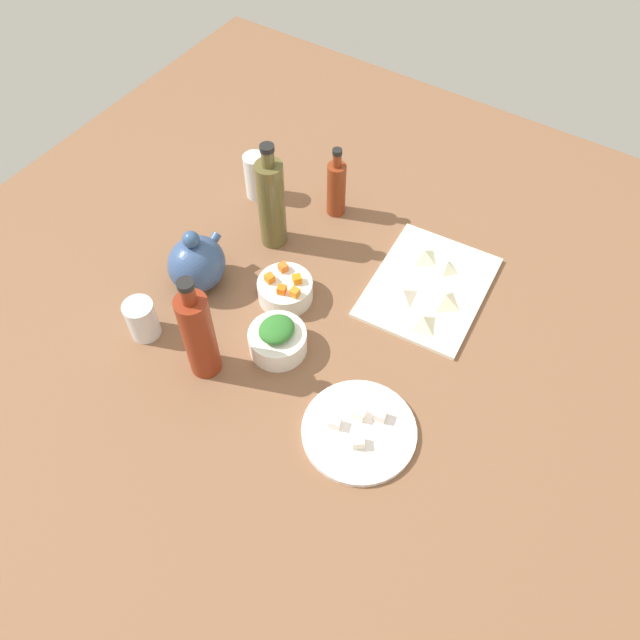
{
  "coord_description": "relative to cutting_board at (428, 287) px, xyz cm",
  "views": [
    {
      "loc": [
        -66.77,
        -43.09,
        114.99
      ],
      "look_at": [
        0.0,
        0.0,
        8.0
      ],
      "focal_mm": 35.98,
      "sensor_mm": 36.0,
      "label": 1
    }
  ],
  "objects": [
    {
      "name": "tofu_cube_1",
      "position": [
        -42.22,
        -6.58,
        1.8
      ],
      "size": [
        3.07,
        3.07,
        2.2
      ],
      "primitive_type": "cube",
      "rotation": [
        0.0,
        0.0,
        0.63
      ],
      "color": "#EFEBCE",
      "rests_on": "plate_tofu"
    },
    {
      "name": "carrot_cube_0",
      "position": [
        -20.93,
        28.65,
        5.43
      ],
      "size": [
        2.28,
        2.28,
        1.8
      ],
      "primitive_type": "cube",
      "rotation": [
        0.0,
        0.0,
        2.82
      ],
      "color": "orange",
      "rests_on": "bowl_carrots"
    },
    {
      "name": "tofu_cube_3",
      "position": [
        -41.12,
        -0.81,
        1.8
      ],
      "size": [
        2.7,
        2.7,
        2.2
      ],
      "primitive_type": "cube",
      "rotation": [
        0.0,
        0.0,
        0.26
      ],
      "color": "white",
      "rests_on": "plate_tofu"
    },
    {
      "name": "tofu_cube_2",
      "position": [
        -36.94,
        -3.87,
        1.8
      ],
      "size": [
        2.27,
        2.27,
        2.2
      ],
      "primitive_type": "cube",
      "rotation": [
        0.0,
        0.0,
        0.03
      ],
      "color": "white",
      "rests_on": "plate_tofu"
    },
    {
      "name": "dumpling_4",
      "position": [
        -2.5,
        -5.06,
        1.81
      ],
      "size": [
        5.89,
        6.33,
        2.62
      ],
      "primitive_type": "pyramid",
      "rotation": [
        0.0,
        0.0,
        4.61
      ],
      "color": "beige",
      "rests_on": "cutting_board"
    },
    {
      "name": "teapot",
      "position": [
        -26.52,
        44.3,
        6.0
      ],
      "size": [
        14.97,
        12.23,
        15.94
      ],
      "color": "#35507F",
      "rests_on": "tabletop"
    },
    {
      "name": "bowl_greens",
      "position": [
        -31.83,
        19.05,
        2.2
      ],
      "size": [
        12.15,
        12.15,
        5.39
      ],
      "primitive_type": "cylinder",
      "color": "white",
      "rests_on": "tabletop"
    },
    {
      "name": "drinking_glass_0",
      "position": [
        -43.73,
        45.29,
        4.09
      ],
      "size": [
        6.45,
        6.45,
        9.18
      ],
      "primitive_type": "cylinder",
      "color": "white",
      "rests_on": "tabletop"
    },
    {
      "name": "tabletop",
      "position": [
        -23.93,
        13.7,
        -2.0
      ],
      "size": [
        190.0,
        190.0,
        3.0
      ],
      "primitive_type": "cube",
      "color": "brown",
      "rests_on": "ground"
    },
    {
      "name": "bottle_2",
      "position": [
        -6.52,
        37.98,
        11.47
      ],
      "size": [
        6.3,
        6.3,
        27.74
      ],
      "color": "brown",
      "rests_on": "tabletop"
    },
    {
      "name": "bottle_0",
      "position": [
        9.76,
        30.78,
        7.27
      ],
      "size": [
        4.56,
        4.56,
        18.95
      ],
      "color": "maroon",
      "rests_on": "tabletop"
    },
    {
      "name": "bottle_1",
      "position": [
        -43.47,
        28.98,
        10.96
      ],
      "size": [
        6.34,
        6.34,
        26.89
      ],
      "color": "maroon",
      "rests_on": "tabletop"
    },
    {
      "name": "carrot_cube_2",
      "position": [
        -17.93,
        23.49,
        5.43
      ],
      "size": [
        2.54,
        2.54,
        1.8
      ],
      "primitive_type": "cube",
      "rotation": [
        0.0,
        0.0,
        0.87
      ],
      "color": "orange",
      "rests_on": "bowl_carrots"
    },
    {
      "name": "carrot_cube_1",
      "position": [
        -22.16,
        24.59,
        5.43
      ],
      "size": [
        2.23,
        2.23,
        1.8
      ],
      "primitive_type": "cube",
      "rotation": [
        0.0,
        0.0,
        0.28
      ],
      "color": "orange",
      "rests_on": "bowl_carrots"
    },
    {
      "name": "dumpling_2",
      "position": [
        6.45,
        -1.17,
        1.77
      ],
      "size": [
        4.34,
        4.69,
        2.54
      ],
      "primitive_type": "pyramid",
      "rotation": [
        0.0,
        0.0,
        4.82
      ],
      "color": "beige",
      "rests_on": "cutting_board"
    },
    {
      "name": "dumpling_3",
      "position": [
        6.68,
        4.76,
        1.81
      ],
      "size": [
        6.28,
        6.57,
        2.61
      ],
      "primitive_type": "pyramid",
      "rotation": [
        0.0,
        0.0,
        4.48
      ],
      "color": "beige",
      "rests_on": "cutting_board"
    },
    {
      "name": "chopped_greens_mound",
      "position": [
        -31.83,
        19.05,
        6.38
      ],
      "size": [
        8.66,
        8.02,
        2.97
      ],
      "primitive_type": "ellipsoid",
      "rotation": [
        0.0,
        0.0,
        2.99
      ],
      "color": "#2F732C",
      "rests_on": "bowl_greens"
    },
    {
      "name": "cutting_board",
      "position": [
        0.0,
        0.0,
        0.0
      ],
      "size": [
        33.17,
        26.73,
        1.0
      ],
      "primitive_type": "cube",
      "rotation": [
        0.0,
        0.0,
        0.08
      ],
      "color": "silver",
      "rests_on": "tabletop"
    },
    {
      "name": "carrot_cube_4",
      "position": [
        -21.28,
        21.82,
        5.43
      ],
      "size": [
        1.81,
        1.81,
        1.8
      ],
      "primitive_type": "cube",
      "rotation": [
        0.0,
        0.0,
        3.14
      ],
      "color": "orange",
      "rests_on": "bowl_carrots"
    },
    {
      "name": "bowl_carrots",
      "position": [
        -19.61,
        25.64,
        2.02
      ],
      "size": [
        12.18,
        12.18,
        5.03
      ],
      "primitive_type": "cylinder",
      "color": "white",
      "rests_on": "tabletop"
    },
    {
      "name": "dumpling_0",
      "position": [
        -10.56,
        -3.72,
        1.85
      ],
      "size": [
        7.17,
        7.44,
        2.7
      ],
      "primitive_type": "pyramid",
      "rotation": [
        0.0,
        0.0,
        1.13
      ],
      "color": "beige",
      "rests_on": "cutting_board"
    },
    {
      "name": "drinking_glass_1",
      "position": [
        4.17,
        50.79,
        5.48
      ],
      "size": [
        5.6,
        5.6,
        11.97
      ],
      "primitive_type": "cylinder",
      "color": "white",
      "rests_on": "tabletop"
    },
    {
      "name": "plate_tofu",
      "position": [
        -39.46,
        -5.25,
        0.1
      ],
      "size": [
        22.24,
        22.24,
        1.2
      ],
      "primitive_type": "cylinder",
      "color": "white",
      "rests_on": "tabletop"
    },
    {
      "name": "carrot_cube_3",
      "position": [
        -16.76,
        27.98,
        5.43
      ],
      "size": [
        2.38,
        2.38,
        1.8
      ],
      "primitive_type": "cube",
      "rotation": [
        0.0,
        0.0,
        1.15
      ],
      "color": "orange",
      "rests_on": "bowl_carrots"
    },
    {
      "name": "tofu_cube_0",
      "position": [
        -35.1,
        -7.33,
        1.8
      ],
      "size": [
        2.61,
        2.61,
        2.2
      ],
      "primitive_type": "cube",
      "rotation": [
        0.0,
        0.0,
        1.78
      ],
      "color": "white",
      "rests_on": "plate_tofu"
    },
    {
      "name": "dumpling_1",
      "position": [
        -6.01,
        3.52,
        1.57
      ],
      "size": [
        7.65,
        7.65,
        2.13
      ],
      "primitive_type": "pyramid",
      "rotation": [
        0.0,
        0.0,
        4.08
      ],
      "color": "beige",
      "rests_on": "cutting_board"
    }
  ]
}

